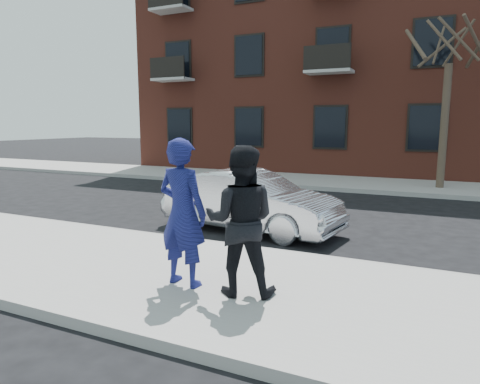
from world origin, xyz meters
The scene contains 10 objects.
ground centered at (0.00, 0.00, 0.00)m, with size 100.00×100.00×0.00m, color black.
near_sidewalk centered at (0.00, -0.25, 0.07)m, with size 50.00×3.50×0.15m, color #9B9892.
near_curb centered at (0.00, 1.55, 0.07)m, with size 50.00×0.10×0.15m, color #999691.
far_sidewalk centered at (0.00, 11.25, 0.07)m, with size 50.00×3.50×0.15m, color #9B9892.
far_curb centered at (0.00, 9.45, 0.07)m, with size 50.00×0.10×0.15m, color #999691.
apartment_building centered at (2.00, 18.00, 6.16)m, with size 24.30×10.30×12.30m.
street_tree centered at (4.50, 11.00, 5.52)m, with size 3.60×3.60×6.80m.
silver_sedan centered at (0.68, 3.13, 0.67)m, with size 1.42×4.07×1.34m, color silver.
man_hoodie centered at (1.27, -0.55, 1.17)m, with size 0.79×0.57×2.04m.
man_peacoat centered at (2.13, -0.50, 1.13)m, with size 1.13×0.99×1.96m.
Camera 1 is at (4.40, -5.40, 2.38)m, focal length 32.00 mm.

